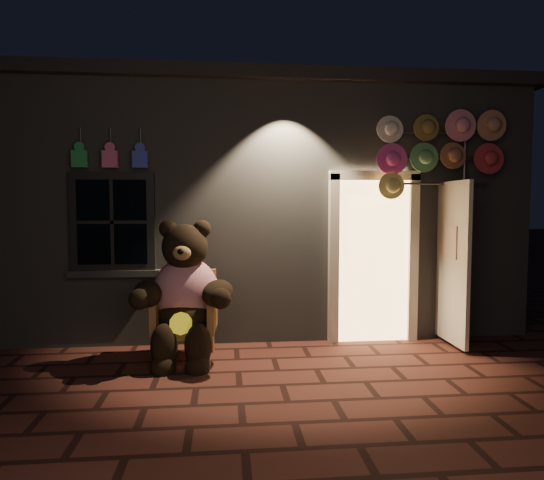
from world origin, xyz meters
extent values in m
plane|color=#50251E|center=(0.00, 0.00, 0.00)|extent=(60.00, 60.00, 0.00)
cube|color=slate|center=(0.00, 4.00, 1.65)|extent=(7.00, 5.00, 3.30)
cube|color=black|center=(0.00, 4.00, 3.38)|extent=(7.30, 5.30, 0.16)
cube|color=black|center=(-1.90, 1.46, 1.55)|extent=(1.00, 0.10, 1.20)
cube|color=black|center=(-1.90, 1.43, 1.55)|extent=(0.82, 0.06, 1.02)
cube|color=slate|center=(-1.90, 1.46, 0.92)|extent=(1.10, 0.14, 0.08)
cube|color=#E6AD67|center=(1.35, 1.48, 1.05)|extent=(0.92, 0.10, 2.10)
cube|color=beige|center=(0.83, 1.44, 1.05)|extent=(0.12, 0.12, 2.20)
cube|color=beige|center=(1.87, 1.44, 1.05)|extent=(0.12, 0.12, 2.20)
cube|color=beige|center=(1.35, 1.44, 2.13)|extent=(1.16, 0.12, 0.12)
cube|color=beige|center=(2.25, 1.10, 1.05)|extent=(0.05, 0.80, 2.00)
cube|color=#268D46|center=(-2.25, 1.38, 2.30)|extent=(0.18, 0.07, 0.20)
cylinder|color=#59595E|center=(-2.25, 1.44, 2.55)|extent=(0.02, 0.02, 0.25)
cube|color=#CD5482|center=(-1.90, 1.38, 2.30)|extent=(0.18, 0.07, 0.20)
cylinder|color=#59595E|center=(-1.90, 1.44, 2.55)|extent=(0.02, 0.02, 0.25)
cube|color=#333CB2|center=(-1.55, 1.38, 2.30)|extent=(0.18, 0.07, 0.20)
cylinder|color=#59595E|center=(-1.55, 1.44, 2.55)|extent=(0.02, 0.02, 0.25)
cube|color=#AD7543|center=(-1.00, 0.89, 0.35)|extent=(0.69, 0.64, 0.09)
cube|color=#AD7543|center=(-0.98, 1.17, 0.67)|extent=(0.66, 0.11, 0.65)
cube|color=#AD7543|center=(-1.31, 0.89, 0.53)|extent=(0.11, 0.56, 0.37)
cube|color=#AD7543|center=(-0.69, 0.85, 0.53)|extent=(0.11, 0.56, 0.37)
cylinder|color=#AD7543|center=(-1.29, 0.64, 0.15)|extent=(0.05, 0.05, 0.30)
cylinder|color=#AD7543|center=(-0.74, 0.61, 0.15)|extent=(0.05, 0.05, 0.30)
cylinder|color=#AD7543|center=(-1.26, 1.16, 0.15)|extent=(0.05, 0.05, 0.30)
cylinder|color=#AD7543|center=(-0.71, 1.13, 0.15)|extent=(0.05, 0.05, 0.30)
ellipsoid|color=#B01234|center=(-0.99, 0.95, 0.76)|extent=(0.79, 0.65, 0.80)
ellipsoid|color=black|center=(-1.00, 0.86, 0.53)|extent=(0.66, 0.57, 0.38)
sphere|color=black|center=(-1.00, 0.90, 1.29)|extent=(0.54, 0.54, 0.51)
sphere|color=black|center=(-1.18, 0.94, 1.49)|extent=(0.20, 0.20, 0.20)
sphere|color=black|center=(-0.81, 0.92, 1.49)|extent=(0.20, 0.20, 0.20)
ellipsoid|color=olive|center=(-1.01, 0.66, 1.24)|extent=(0.21, 0.15, 0.16)
ellipsoid|color=black|center=(-1.39, 0.73, 0.79)|extent=(0.43, 0.58, 0.29)
ellipsoid|color=black|center=(-0.63, 0.68, 0.79)|extent=(0.47, 0.60, 0.29)
ellipsoid|color=black|center=(-1.20, 0.54, 0.26)|extent=(0.29, 0.29, 0.49)
ellipsoid|color=black|center=(-0.84, 0.52, 0.26)|extent=(0.29, 0.29, 0.49)
sphere|color=black|center=(-1.20, 0.47, 0.06)|extent=(0.27, 0.27, 0.27)
sphere|color=black|center=(-0.84, 0.45, 0.06)|extent=(0.27, 0.27, 0.27)
cylinder|color=yellow|center=(-1.02, 0.53, 0.50)|extent=(0.25, 0.11, 0.24)
cylinder|color=#59595E|center=(2.51, 1.38, 1.44)|extent=(0.04, 0.04, 2.88)
cylinder|color=#59595E|center=(2.19, 1.36, 2.67)|extent=(1.28, 0.03, 0.03)
cylinder|color=#59595E|center=(2.19, 1.36, 2.35)|extent=(1.28, 0.03, 0.03)
cylinder|color=#59595E|center=(2.19, 1.36, 2.03)|extent=(1.28, 0.03, 0.03)
cylinder|color=white|center=(1.50, 1.30, 2.72)|extent=(0.36, 0.11, 0.37)
cylinder|color=olive|center=(1.93, 1.27, 2.72)|extent=(0.36, 0.11, 0.37)
cylinder|color=pink|center=(2.35, 1.24, 2.72)|extent=(0.36, 0.11, 0.37)
cylinder|color=tan|center=(2.78, 1.30, 2.72)|extent=(0.36, 0.11, 0.37)
cylinder|color=#EA489E|center=(1.50, 1.27, 2.35)|extent=(0.36, 0.11, 0.37)
cylinder|color=#62A860|center=(1.93, 1.24, 2.35)|extent=(0.36, 0.11, 0.37)
cylinder|color=#A16540|center=(2.35, 1.30, 2.35)|extent=(0.36, 0.11, 0.37)
cylinder|color=#C2333A|center=(2.78, 1.27, 2.35)|extent=(0.36, 0.11, 0.37)
cylinder|color=#F0E579|center=(1.50, 1.24, 1.97)|extent=(0.36, 0.11, 0.37)
camera|label=1|loc=(-0.55, -4.59, 1.74)|focal=32.00mm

